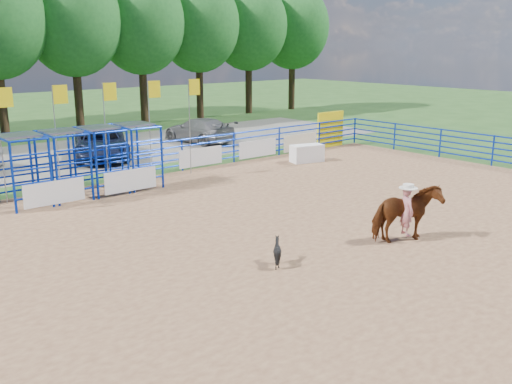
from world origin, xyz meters
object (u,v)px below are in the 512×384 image
calf (277,252)px  car_c (101,143)px  car_d (199,130)px  announcer_table (307,153)px  horse_and_rider (407,211)px

calf → car_c: bearing=-16.8°
calf → car_d: bearing=-35.4°
announcer_table → calf: 13.82m
horse_and_rider → car_c: 17.73m
calf → car_d: car_d is taller
announcer_table → horse_and_rider: 12.00m
announcer_table → calf: size_ratio=2.23×
calf → car_c: car_c is taller
car_d → car_c: bearing=1.7°
announcer_table → car_d: bearing=94.9°
horse_and_rider → calf: horse_and_rider is taller
announcer_table → car_d: size_ratio=0.32×
calf → car_c: 16.89m
horse_and_rider → car_c: (-1.21, 17.69, -0.17)m
car_c → car_d: car_c is taller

